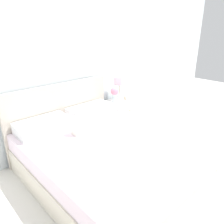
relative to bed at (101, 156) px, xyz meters
The scene contains 7 objects.
ground_plane 0.94m from the bed, 90.00° to the left, with size 12.00×12.00×0.00m, color silver.
wall_back 1.42m from the bed, 90.00° to the left, with size 8.00×0.06×2.60m.
bed is the anchor object (origin of this frame).
nightstand 1.25m from the bed, 33.82° to the left, with size 0.41×0.40×0.57m.
table_lamp 1.42m from the bed, 35.86° to the left, with size 0.19×0.19×0.39m.
flower_vase 1.22m from the bed, 38.23° to the left, with size 0.13×0.13×0.25m.
alarm_clock 1.36m from the bed, 30.96° to the left, with size 0.06×0.05×0.06m.
Camera 1 is at (-1.42, -2.62, 1.71)m, focal length 35.00 mm.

